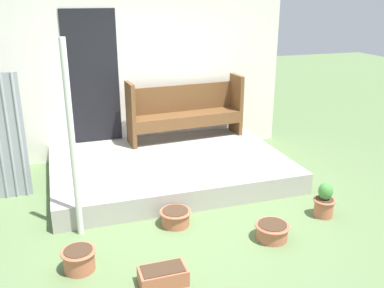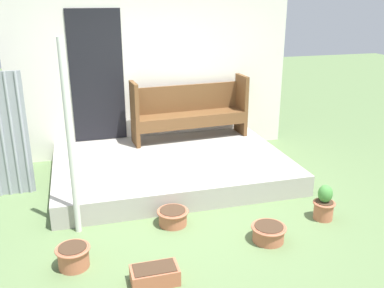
% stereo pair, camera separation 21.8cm
% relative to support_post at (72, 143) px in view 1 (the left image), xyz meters
% --- Properties ---
extents(ground_plane, '(24.00, 24.00, 0.00)m').
position_rel_support_post_xyz_m(ground_plane, '(1.17, 0.07, -1.05)').
color(ground_plane, '#5B7547').
extents(porch_slab, '(3.25, 2.23, 0.28)m').
position_rel_support_post_xyz_m(porch_slab, '(1.33, 1.18, -0.91)').
color(porch_slab, '#A8A399').
rests_on(porch_slab, ground_plane).
extents(house_wall, '(4.45, 0.08, 2.60)m').
position_rel_support_post_xyz_m(house_wall, '(1.29, 2.32, 0.25)').
color(house_wall, white).
rests_on(house_wall, ground_plane).
extents(support_post, '(0.07, 0.07, 2.10)m').
position_rel_support_post_xyz_m(support_post, '(0.00, 0.00, 0.00)').
color(support_post, silver).
rests_on(support_post, ground_plane).
extents(bench, '(1.86, 0.52, 0.97)m').
position_rel_support_post_xyz_m(bench, '(1.82, 2.01, -0.28)').
color(bench, brown).
rests_on(bench, porch_slab).
extents(flower_pot_left, '(0.33, 0.33, 0.22)m').
position_rel_support_post_xyz_m(flower_pot_left, '(-0.06, -0.67, -0.93)').
color(flower_pot_left, '#B76647').
rests_on(flower_pot_left, ground_plane).
extents(flower_pot_middle, '(0.36, 0.36, 0.18)m').
position_rel_support_post_xyz_m(flower_pot_middle, '(1.04, -0.14, -0.95)').
color(flower_pot_middle, '#B76647').
rests_on(flower_pot_middle, ground_plane).
extents(flower_pot_right, '(0.38, 0.38, 0.18)m').
position_rel_support_post_xyz_m(flower_pot_right, '(1.94, -0.75, -0.95)').
color(flower_pot_right, '#B76647').
rests_on(flower_pot_right, ground_plane).
extents(flower_pot_far_right, '(0.26, 0.26, 0.43)m').
position_rel_support_post_xyz_m(flower_pot_far_right, '(2.76, -0.48, -0.86)').
color(flower_pot_far_right, '#B76647').
rests_on(flower_pot_far_right, ground_plane).
extents(planter_box_rect, '(0.43, 0.24, 0.16)m').
position_rel_support_post_xyz_m(planter_box_rect, '(0.64, -1.11, -0.97)').
color(planter_box_rect, '#B26042').
rests_on(planter_box_rect, ground_plane).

